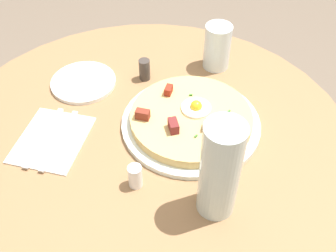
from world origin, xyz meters
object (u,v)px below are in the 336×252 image
breakfast_pizza (191,118)px  water_bottle (220,171)px  knife (59,140)px  water_glass (217,47)px  pizza_plate (191,123)px  dining_table (147,187)px  pepper_shaker (145,70)px  bread_plate (83,82)px  salt_shaker (135,176)px  fork (44,137)px

breakfast_pizza → water_bottle: 0.23m
breakfast_pizza → knife: breakfast_pizza is taller
knife → water_glass: 0.46m
pizza_plate → water_bottle: water_bottle is taller
dining_table → pepper_shaker: pepper_shaker is taller
water_glass → water_bottle: water_bottle is taller
breakfast_pizza → bread_plate: breakfast_pizza is taller
dining_table → knife: knife is taller
bread_plate → water_bottle: size_ratio=0.76×
bread_plate → salt_shaker: 0.34m
bread_plate → water_bottle: bearing=55.2°
fork → water_glass: size_ratio=1.52×
bread_plate → knife: bread_plate is taller
breakfast_pizza → bread_plate: bearing=-103.9°
fork → salt_shaker: 0.24m
dining_table → water_bottle: (0.13, 0.18, 0.28)m
knife → water_bottle: 0.38m
knife → salt_shaker: salt_shaker is taller
pepper_shaker → fork: bearing=-30.1°
fork → salt_shaker: (0.06, 0.23, 0.02)m
dining_table → breakfast_pizza: (-0.07, 0.09, 0.20)m
fork → salt_shaker: size_ratio=3.47×
bread_plate → water_glass: bearing=117.8°
knife → water_glass: bearing=140.9°
breakfast_pizza → fork: breakfast_pizza is taller
breakfast_pizza → dining_table: bearing=-51.6°
salt_shaker → pepper_shaker: 0.33m
water_glass → fork: bearing=-41.2°
dining_table → knife: bearing=-72.8°
dining_table → pepper_shaker: 0.29m
breakfast_pizza → bread_plate: 0.30m
breakfast_pizza → knife: (0.12, -0.26, -0.02)m
dining_table → fork: fork is taller
water_glass → salt_shaker: bearing=-10.9°
dining_table → bread_plate: (-0.14, -0.21, 0.18)m
dining_table → water_bottle: 0.36m
pizza_plate → water_bottle: (0.20, 0.09, 0.10)m
dining_table → salt_shaker: 0.24m
breakfast_pizza → salt_shaker: breakfast_pizza is taller
pizza_plate → bread_plate: pizza_plate is taller
dining_table → water_glass: bearing=161.5°
salt_shaker → water_glass: bearing=169.1°
bread_plate → salt_shaker: size_ratio=3.11×
salt_shaker → breakfast_pizza: bearing=160.3°
fork → water_glass: bearing=137.5°
pizza_plate → breakfast_pizza: bearing=-87.4°
fork → dining_table: bearing=103.3°
fork → pizza_plate: bearing=111.2°
salt_shaker → bread_plate: bearing=-139.2°
dining_table → breakfast_pizza: breakfast_pizza is taller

